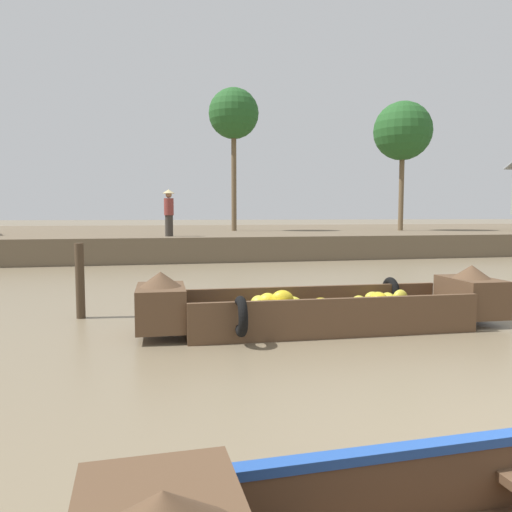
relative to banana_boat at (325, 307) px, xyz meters
name	(u,v)px	position (x,y,z in m)	size (l,w,h in m)	color
ground_plane	(259,279)	(0.29, 5.55, -0.31)	(300.00, 300.00, 0.00)	#7A6B51
riverbank_strip	(199,237)	(0.29, 19.93, 0.13)	(160.00, 20.00, 0.88)	brown
banana_boat	(325,307)	(0.00, 0.00, 0.00)	(5.33, 1.82, 0.88)	brown
palm_tree_near	(234,115)	(1.63, 16.66, 6.02)	(2.36, 2.36, 6.69)	brown
palm_tree_mid	(403,132)	(9.67, 15.40, 5.33)	(2.80, 2.80, 6.19)	brown
vendor_person	(169,210)	(-1.69, 11.20, 1.49)	(0.44, 0.44, 1.66)	#332D28
mooring_post	(80,281)	(-3.54, 1.53, 0.29)	(0.14, 0.14, 1.20)	#423323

